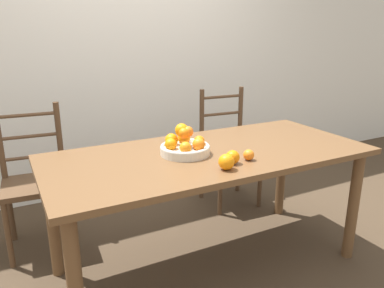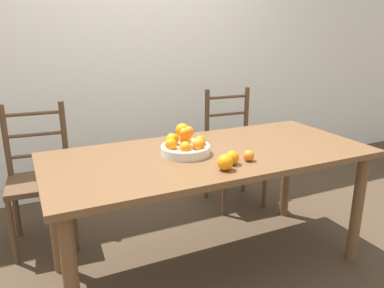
# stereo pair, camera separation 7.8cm
# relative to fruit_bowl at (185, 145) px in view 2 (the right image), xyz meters

# --- Properties ---
(ground_plane) EXTENTS (12.00, 12.00, 0.00)m
(ground_plane) POSITION_rel_fruit_bowl_xyz_m (0.15, -0.03, -0.82)
(ground_plane) COLOR #423323
(wall_back) EXTENTS (8.00, 0.06, 2.60)m
(wall_back) POSITION_rel_fruit_bowl_xyz_m (0.15, 1.47, 0.48)
(wall_back) COLOR silver
(wall_back) RESTS_ON ground_plane
(dining_table) EXTENTS (1.92, 0.86, 0.77)m
(dining_table) POSITION_rel_fruit_bowl_xyz_m (0.15, -0.03, -0.15)
(dining_table) COLOR brown
(dining_table) RESTS_ON ground_plane
(fruit_bowl) EXTENTS (0.29, 0.29, 0.18)m
(fruit_bowl) POSITION_rel_fruit_bowl_xyz_m (0.00, 0.00, 0.00)
(fruit_bowl) COLOR beige
(fruit_bowl) RESTS_ON dining_table
(orange_loose_0) EXTENTS (0.06, 0.06, 0.06)m
(orange_loose_0) POSITION_rel_fruit_bowl_xyz_m (0.27, -0.26, -0.02)
(orange_loose_0) COLOR orange
(orange_loose_0) RESTS_ON dining_table
(orange_loose_1) EXTENTS (0.08, 0.08, 0.08)m
(orange_loose_1) POSITION_rel_fruit_bowl_xyz_m (0.08, -0.32, -0.01)
(orange_loose_1) COLOR orange
(orange_loose_1) RESTS_ON dining_table
(orange_loose_2) EXTENTS (0.08, 0.08, 0.08)m
(orange_loose_2) POSITION_rel_fruit_bowl_xyz_m (0.15, -0.27, -0.01)
(orange_loose_2) COLOR orange
(orange_loose_2) RESTS_ON dining_table
(chair_left) EXTENTS (0.45, 0.43, 0.98)m
(chair_left) POSITION_rel_fruit_bowl_xyz_m (-0.77, 0.73, -0.36)
(chair_left) COLOR #513823
(chair_left) RESTS_ON ground_plane
(chair_right) EXTENTS (0.45, 0.43, 0.98)m
(chair_right) POSITION_rel_fruit_bowl_xyz_m (0.78, 0.73, -0.36)
(chair_right) COLOR #513823
(chair_right) RESTS_ON ground_plane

